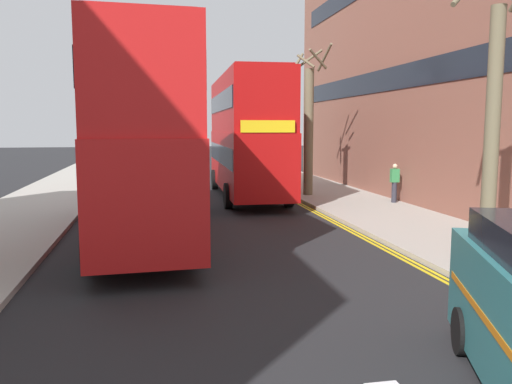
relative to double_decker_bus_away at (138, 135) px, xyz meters
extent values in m
cube|color=#ADA89E|center=(8.70, 0.98, -2.96)|extent=(4.00, 80.00, 0.14)
cube|color=yellow|center=(6.60, -1.02, -3.03)|extent=(0.10, 56.00, 0.01)
cube|color=yellow|center=(6.44, -1.02, -3.03)|extent=(0.10, 56.00, 0.01)
cube|color=red|center=(0.00, 0.00, -1.29)|extent=(3.03, 10.91, 2.60)
cube|color=red|center=(0.00, 0.00, 1.26)|extent=(2.97, 10.69, 2.50)
cube|color=black|center=(0.00, 0.00, -0.99)|extent=(3.04, 10.48, 0.84)
cube|color=black|center=(0.00, 0.00, 1.36)|extent=(3.02, 10.26, 0.80)
cube|color=yellow|center=(-0.27, 5.37, 0.26)|extent=(2.00, 0.16, 0.44)
cube|color=maroon|center=(0.00, 0.00, 2.56)|extent=(2.73, 9.82, 0.10)
cylinder|color=black|center=(-1.41, 3.28, -2.51)|extent=(0.35, 1.05, 1.04)
cylinder|color=black|center=(1.08, 3.40, -2.51)|extent=(0.35, 1.05, 1.04)
cylinder|color=black|center=(-1.08, -3.41, -2.51)|extent=(0.35, 1.05, 1.04)
cylinder|color=black|center=(1.41, -3.28, -2.51)|extent=(0.35, 1.05, 1.04)
cube|color=#B20F0F|center=(4.69, 8.40, -1.29)|extent=(2.86, 10.88, 2.60)
cube|color=#B20F0F|center=(4.69, 8.40, 1.26)|extent=(2.80, 10.66, 2.50)
cube|color=black|center=(4.69, 8.40, -0.99)|extent=(2.87, 10.45, 0.84)
cube|color=black|center=(4.69, 8.40, 1.36)|extent=(2.86, 10.23, 0.80)
cube|color=yellow|center=(4.51, 3.02, 0.26)|extent=(2.00, 0.13, 0.44)
cube|color=maroon|center=(4.69, 8.40, 2.56)|extent=(2.57, 9.79, 0.10)
cylinder|color=black|center=(5.83, 5.01, -2.51)|extent=(0.33, 1.05, 1.04)
cylinder|color=black|center=(3.33, 5.09, -2.51)|extent=(0.33, 1.05, 1.04)
cylinder|color=black|center=(6.05, 11.70, -2.51)|extent=(0.33, 1.05, 1.04)
cylinder|color=black|center=(3.55, 11.79, -2.51)|extent=(0.33, 1.05, 1.04)
cylinder|color=black|center=(4.76, -9.07, -2.69)|extent=(0.45, 0.71, 0.68)
cylinder|color=#2D2D38|center=(10.26, 4.55, -2.46)|extent=(0.22, 0.22, 0.85)
cube|color=#338C4C|center=(10.26, 4.55, -1.76)|extent=(0.34, 0.22, 0.56)
sphere|color=beige|center=(10.26, 4.55, -1.37)|extent=(0.20, 0.20, 0.20)
cylinder|color=#6B6047|center=(7.46, 7.71, -0.01)|extent=(0.43, 0.43, 5.77)
cylinder|color=#6B6047|center=(8.19, 7.77, 3.39)|extent=(0.26, 1.53, 1.12)
cylinder|color=#6B6047|center=(7.58, 8.35, 3.34)|extent=(1.36, 0.37, 1.01)
cylinder|color=#6B6047|center=(7.03, 8.01, 3.24)|extent=(0.74, 0.96, 0.82)
cylinder|color=#6B6047|center=(7.20, 7.39, 3.16)|extent=(0.75, 0.65, 0.66)
cylinder|color=#6B6047|center=(7.71, 7.24, 3.25)|extent=(1.04, 0.64, 0.84)
cylinder|color=#6B6047|center=(8.10, 17.37, -0.77)|extent=(0.31, 0.31, 4.23)
cylinder|color=#6B6047|center=(8.67, 17.23, 1.75)|extent=(0.42, 1.22, 0.91)
cylinder|color=#6B6047|center=(8.28, 17.85, 1.70)|extent=(1.05, 0.51, 0.80)
cylinder|color=#6B6047|center=(7.42, 17.77, 1.89)|extent=(0.91, 1.45, 1.18)
cylinder|color=#6B6047|center=(7.77, 17.01, 1.68)|extent=(0.84, 0.77, 0.77)
cylinder|color=#6B6047|center=(8.25, 16.77, 1.77)|extent=(1.28, 0.44, 0.95)
cylinder|color=#6B6047|center=(7.84, -5.11, -0.02)|extent=(0.33, 0.33, 5.75)
cube|color=brown|center=(15.70, 5.72, 4.02)|extent=(10.00, 28.00, 14.11)
cube|color=black|center=(10.68, 5.72, 2.33)|extent=(0.04, 24.64, 1.00)
camera|label=1|loc=(0.45, -15.58, 0.23)|focal=36.67mm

